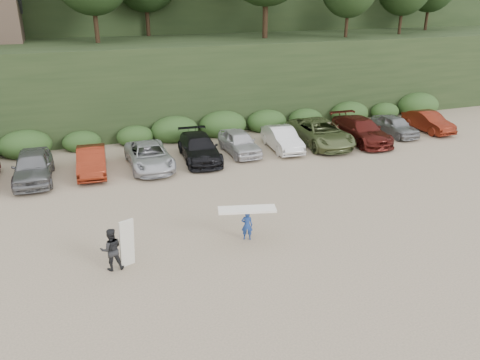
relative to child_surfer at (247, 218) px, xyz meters
name	(u,v)px	position (x,y,z in m)	size (l,w,h in m)	color
ground	(239,239)	(-0.30, 0.08, -0.93)	(120.00, 120.00, 0.00)	tan
parked_cars	(161,152)	(-1.36, 9.98, -0.18)	(39.71, 6.11, 1.64)	#9C9DA1
child_surfer	(247,218)	(0.00, 0.00, 0.00)	(2.37, 1.21, 1.37)	navy
adult_surfer	(113,249)	(-5.26, -0.33, -0.11)	(1.25, 0.63, 1.89)	black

